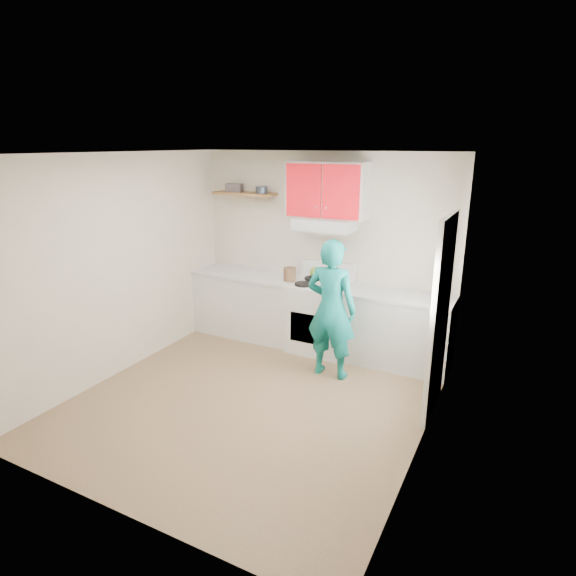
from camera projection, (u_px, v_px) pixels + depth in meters
The scene contains 21 objects.
floor at pixel (253, 399), 5.24m from camera, with size 3.80×3.80×0.00m, color brown.
ceiling at pixel (247, 153), 4.49m from camera, with size 3.60×3.80×0.04m, color white.
back_wall at pixel (324, 250), 6.48m from camera, with size 3.60×0.04×2.60m, color beige.
front_wall at pixel (104, 357), 3.25m from camera, with size 3.60×0.04×2.60m, color beige.
left_wall at pixel (120, 266), 5.65m from camera, with size 0.04×3.80×2.60m, color beige.
right_wall at pixel (430, 314), 4.08m from camera, with size 0.04×3.80×2.60m, color beige.
door at pixel (440, 318), 4.76m from camera, with size 0.05×0.85×2.05m, color white.
door_glass at pixel (441, 276), 4.65m from camera, with size 0.01×0.55×0.95m, color white.
counter_left at pixel (248, 305), 6.93m from camera, with size 1.52×0.60×0.90m, color silver.
counter_right at pixel (397, 330), 5.97m from camera, with size 1.32×0.60×0.90m, color silver.
stove at pixel (320, 317), 6.41m from camera, with size 0.76×0.65×0.92m, color white.
range_hood at pixel (325, 224), 6.14m from camera, with size 0.76×0.44×0.15m, color silver.
upper_cabinets at pixel (327, 190), 6.06m from camera, with size 1.02×0.33×0.70m, color red.
shelf at pixel (244, 193), 6.65m from camera, with size 0.90×0.30×0.04m, color brown.
books at pixel (234, 188), 6.67m from camera, with size 0.22×0.16×0.11m, color #41393C.
tin at pixel (262, 190), 6.47m from camera, with size 0.16×0.16×0.10m, color #333D4C.
kettle at pixel (317, 273), 6.53m from camera, with size 0.19×0.19×0.16m, color olive.
crock at pixel (290, 275), 6.40m from camera, with size 0.17×0.17×0.20m, color #4B3320.
cutting_board at pixel (377, 295), 5.86m from camera, with size 0.28×0.20×0.02m, color olive.
silicone_mat at pixel (428, 301), 5.66m from camera, with size 0.31×0.26×0.01m, color red.
person at pixel (331, 309), 5.58m from camera, with size 0.61×0.40×1.67m, color #0C6C68.
Camera 1 is at (2.47, -3.97, 2.69)m, focal length 29.86 mm.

